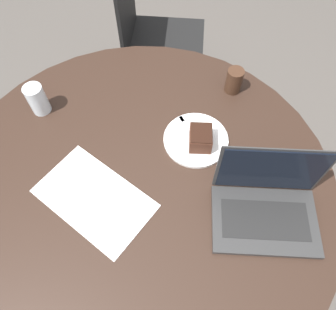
# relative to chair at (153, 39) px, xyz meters

# --- Properties ---
(ground_plane) EXTENTS (12.00, 12.00, 0.00)m
(ground_plane) POSITION_rel_chair_xyz_m (-0.78, 0.62, -0.46)
(ground_plane) COLOR #4C4742
(dining_table) EXTENTS (1.35, 1.35, 0.70)m
(dining_table) POSITION_rel_chair_xyz_m (-0.78, 0.62, 0.13)
(dining_table) COLOR black
(dining_table) RESTS_ON ground_plane
(chair) EXTENTS (0.59, 0.59, 0.89)m
(chair) POSITION_rel_chair_xyz_m (0.00, 0.00, 0.00)
(chair) COLOR black
(chair) RESTS_ON ground_plane
(paper_document) EXTENTS (0.43, 0.32, 0.00)m
(paper_document) POSITION_rel_chair_xyz_m (-0.74, 0.77, 0.24)
(paper_document) COLOR white
(paper_document) RESTS_ON dining_table
(plate) EXTENTS (0.24, 0.24, 0.01)m
(plate) POSITION_rel_chair_xyz_m (-0.77, 0.36, 0.24)
(plate) COLOR white
(plate) RESTS_ON dining_table
(cake_slice) EXTENTS (0.12, 0.12, 0.07)m
(cake_slice) POSITION_rel_chair_xyz_m (-0.79, 0.36, 0.28)
(cake_slice) COLOR #472619
(cake_slice) RESTS_ON plate
(fork) EXTENTS (0.17, 0.05, 0.00)m
(fork) POSITION_rel_chair_xyz_m (-0.72, 0.36, 0.25)
(fork) COLOR silver
(fork) RESTS_ON plate
(coffee_glass) EXTENTS (0.06, 0.06, 0.10)m
(coffee_glass) POSITION_rel_chair_xyz_m (-0.67, 0.09, 0.29)
(coffee_glass) COLOR #3D2619
(coffee_glass) RESTS_ON dining_table
(water_glass) EXTENTS (0.07, 0.07, 0.12)m
(water_glass) POSITION_rel_chair_xyz_m (-0.30, 0.74, 0.30)
(water_glass) COLOR silver
(water_glass) RESTS_ON dining_table
(laptop) EXTENTS (0.39, 0.40, 0.25)m
(laptop) POSITION_rel_chair_xyz_m (-1.11, 0.36, 0.28)
(laptop) COLOR #2D2D2D
(laptop) RESTS_ON dining_table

